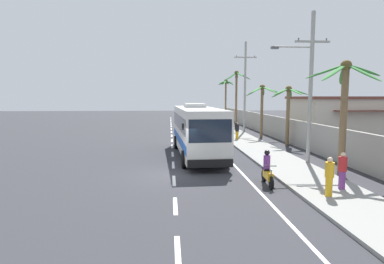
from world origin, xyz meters
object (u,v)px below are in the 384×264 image
(utility_pole_nearest, at_px, (309,85))
(pedestrian_midwalk, at_px, (329,176))
(pedestrian_far_walk, at_px, (237,131))
(palm_second, at_px, (262,99))
(roadside_building, at_px, (351,118))
(palm_nearest, at_px, (344,98))
(coach_bus_foreground, at_px, (197,129))
(palm_fourth, at_px, (288,103))
(palm_third, at_px, (236,87))
(pedestrian_near_kerb, at_px, (342,170))
(palm_farthest, at_px, (226,91))
(motorcycle_trailing, at_px, (217,132))
(motorcycle_beside_bus, at_px, (267,171))
(utility_pole_mid, at_px, (245,86))

(utility_pole_nearest, bearing_deg, pedestrian_midwalk, -106.54)
(pedestrian_far_walk, bearing_deg, palm_second, -76.90)
(pedestrian_far_walk, height_order, palm_second, palm_second)
(palm_second, xyz_separation_m, roadside_building, (8.24, -1.93, -1.85))
(palm_nearest, relative_size, roadside_building, 0.57)
(coach_bus_foreground, xyz_separation_m, roadside_building, (15.66, 7.44, 0.21))
(palm_fourth, distance_m, roadside_building, 8.13)
(pedestrian_far_walk, xyz_separation_m, utility_pole_nearest, (2.05, -10.90, 3.94))
(pedestrian_midwalk, height_order, utility_pole_nearest, utility_pole_nearest)
(coach_bus_foreground, bearing_deg, palm_third, 70.16)
(pedestrian_near_kerb, distance_m, utility_pole_nearest, 7.01)
(palm_nearest, xyz_separation_m, palm_farthest, (-0.11, 35.11, 1.02))
(pedestrian_midwalk, xyz_separation_m, utility_pole_nearest, (1.99, 6.72, 3.93))
(pedestrian_near_kerb, distance_m, palm_nearest, 4.56)
(palm_farthest, bearing_deg, motorcycle_trailing, -102.38)
(palm_third, height_order, roadside_building, palm_third)
(pedestrian_midwalk, height_order, palm_third, palm_third)
(pedestrian_near_kerb, height_order, utility_pole_nearest, utility_pole_nearest)
(roadside_building, bearing_deg, motorcycle_beside_bus, -130.25)
(palm_nearest, height_order, palm_farthest, palm_farthest)
(utility_pole_nearest, relative_size, palm_second, 1.70)
(utility_pole_nearest, distance_m, palm_third, 21.80)
(pedestrian_near_kerb, distance_m, roadside_building, 19.45)
(pedestrian_far_walk, height_order, roadside_building, roadside_building)
(utility_pole_nearest, bearing_deg, palm_farthest, 89.00)
(coach_bus_foreground, bearing_deg, utility_pole_nearest, -27.80)
(pedestrian_far_walk, relative_size, palm_fourth, 0.31)
(coach_bus_foreground, xyz_separation_m, palm_second, (7.42, 9.37, 2.05))
(palm_fourth, height_order, palm_farthest, palm_farthest)
(pedestrian_midwalk, distance_m, utility_pole_nearest, 8.03)
(motorcycle_trailing, xyz_separation_m, utility_pole_nearest, (3.80, -12.42, 4.26))
(palm_third, xyz_separation_m, palm_fourth, (1.64, -13.91, -1.77))
(utility_pole_nearest, height_order, palm_fourth, utility_pole_nearest)
(palm_third, bearing_deg, palm_farthest, 87.39)
(pedestrian_midwalk, height_order, roadside_building, roadside_building)
(motorcycle_beside_bus, bearing_deg, palm_third, 81.46)
(coach_bus_foreground, relative_size, palm_second, 2.07)
(utility_pole_mid, xyz_separation_m, roadside_building, (8.94, -6.56, -3.28))
(palm_nearest, xyz_separation_m, palm_fourth, (1.05, 10.68, -0.46))
(pedestrian_near_kerb, distance_m, pedestrian_midwalk, 1.46)
(pedestrian_near_kerb, relative_size, palm_second, 0.30)
(utility_pole_nearest, xyz_separation_m, palm_farthest, (0.56, 32.31, 0.21))
(palm_fourth, bearing_deg, coach_bus_foreground, -151.77)
(motorcycle_trailing, distance_m, palm_fourth, 7.75)
(palm_nearest, bearing_deg, palm_farthest, 90.18)
(motorcycle_beside_bus, height_order, utility_pole_nearest, utility_pole_nearest)
(pedestrian_far_walk, height_order, utility_pole_nearest, utility_pole_nearest)
(utility_pole_nearest, relative_size, palm_third, 1.23)
(pedestrian_near_kerb, relative_size, utility_pole_mid, 0.16)
(coach_bus_foreground, relative_size, roadside_building, 1.05)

